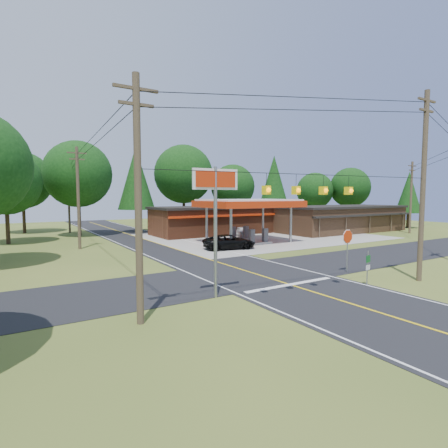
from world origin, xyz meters
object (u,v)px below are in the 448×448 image
gas_canopy (249,205)px  big_stop_sign (216,201)px  suv_car (229,242)px  octagonal_stop_sign (348,240)px  sedan_car (242,232)px

gas_canopy → big_stop_sign: size_ratio=1.58×
suv_car → octagonal_stop_sign: 13.16m
suv_car → big_stop_sign: bearing=155.5°
suv_car → big_stop_sign: size_ratio=0.77×
sedan_car → big_stop_sign: bearing=-110.0°
suv_car → octagonal_stop_sign: bearing=-163.8°
octagonal_stop_sign → suv_car: bearing=95.4°
octagonal_stop_sign → sedan_car: bearing=73.8°
gas_canopy → sedan_car: size_ratio=3.01×
sedan_car → big_stop_sign: (-17.00, -21.99, 4.36)m
sedan_car → octagonal_stop_sign: size_ratio=1.19×
sedan_car → big_stop_sign: size_ratio=0.53×
sedan_car → big_stop_sign: big_stop_sign is taller
gas_canopy → big_stop_sign: bearing=-130.4°
gas_canopy → sedan_car: (3.00, 5.54, -3.67)m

